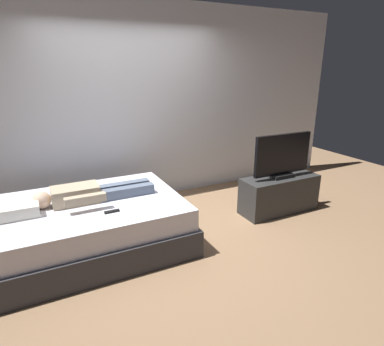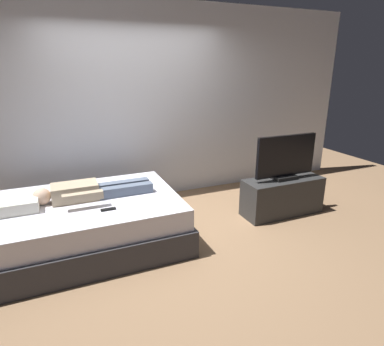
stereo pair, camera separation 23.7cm
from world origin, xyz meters
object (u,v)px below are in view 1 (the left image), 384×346
at_px(pillow, 12,210).
at_px(remote, 112,211).
at_px(bed, 90,226).
at_px(tv, 282,157).
at_px(tv_stand, 279,194).
at_px(person, 88,194).

distance_m(pillow, remote, 0.95).
distance_m(bed, tv, 2.57).
xyz_separation_m(remote, tv_stand, (2.33, 0.18, -0.30)).
relative_size(bed, tv_stand, 1.86).
height_order(pillow, remote, pillow).
bearing_deg(bed, tv_stand, -4.01).
bearing_deg(bed, pillow, 180.00).
bearing_deg(tv_stand, pillow, 176.86).
relative_size(person, tv, 1.43).
bearing_deg(tv, person, 174.85).
height_order(pillow, person, person).
distance_m(bed, pillow, 0.78).
height_order(bed, pillow, pillow).
relative_size(bed, pillow, 4.25).
xyz_separation_m(remote, tv, (2.33, 0.18, 0.24)).
xyz_separation_m(pillow, person, (0.73, 0.05, 0.02)).
distance_m(person, tv_stand, 2.52).
distance_m(tv_stand, tv, 0.53).
bearing_deg(pillow, tv, -3.14).
bearing_deg(tv_stand, bed, 175.99).
distance_m(person, remote, 0.44).
bearing_deg(tv, pillow, 176.86).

